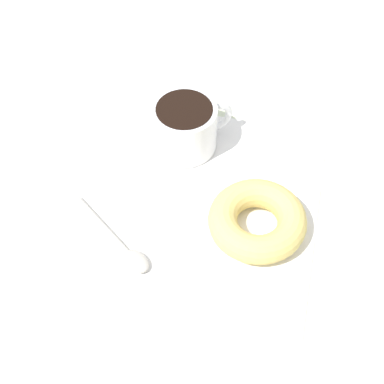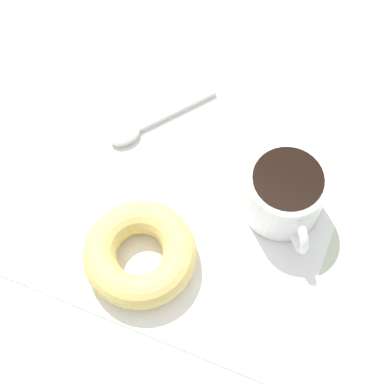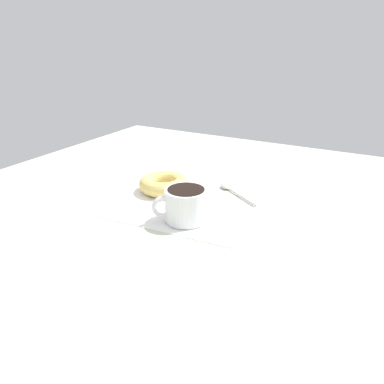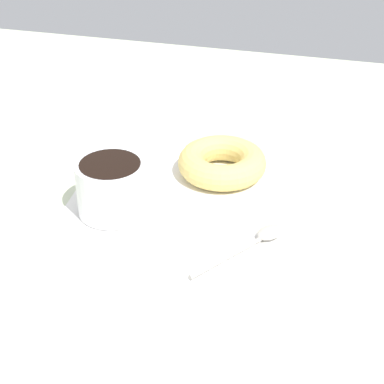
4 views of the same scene
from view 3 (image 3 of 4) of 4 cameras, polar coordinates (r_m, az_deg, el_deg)
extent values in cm
cube|color=beige|center=(81.49, 0.63, -3.11)|extent=(120.00, 120.00, 2.00)
cube|color=white|center=(84.24, 0.00, -1.35)|extent=(32.94, 32.94, 0.30)
cylinder|color=white|center=(74.04, -0.91, -1.97)|extent=(8.48, 8.48, 6.55)
cylinder|color=black|center=(72.82, -0.92, 0.23)|extent=(7.28, 7.28, 0.60)
torus|color=white|center=(73.43, -4.44, -2.26)|extent=(3.62, 4.08, 4.57)
torus|color=#E5C66B|center=(89.02, -4.30, 1.27)|extent=(11.79, 11.79, 3.52)
ellipsoid|color=#B7B2A8|center=(91.11, 5.19, 0.87)|extent=(4.01, 4.33, 0.90)
cylinder|color=#B7B2A8|center=(86.09, 7.52, -0.70)|extent=(6.70, 9.46, 0.56)
camera|label=1|loc=(1.28, 5.89, 35.98)|focal=60.00mm
camera|label=2|loc=(0.89, -26.01, 40.45)|focal=60.00mm
camera|label=4|loc=(0.90, 50.67, 21.23)|focal=60.00mm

